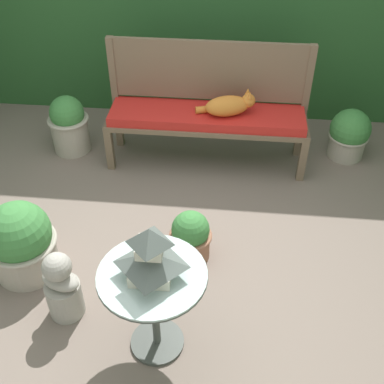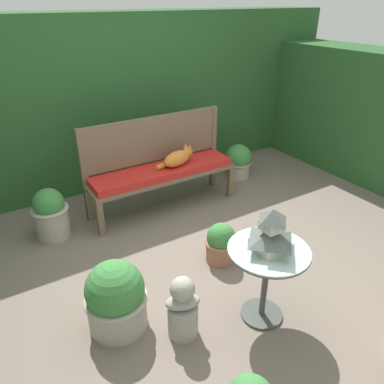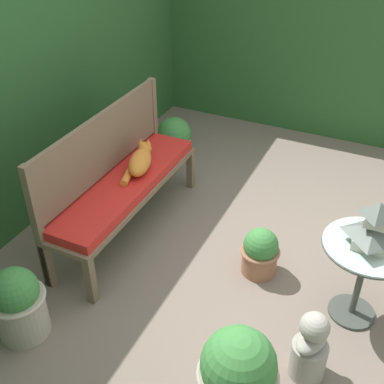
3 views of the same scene
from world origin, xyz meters
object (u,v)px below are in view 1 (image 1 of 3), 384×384
Objects in this scene: garden_bust at (62,287)px; potted_plant_bench_right at (69,124)px; potted_plant_table_far at (21,242)px; patio_table at (154,291)px; potted_plant_bench_left at (191,237)px; pagoda_birdhouse at (151,256)px; garden_bench at (207,120)px; potted_plant_hedge_corner at (349,134)px; cat at (229,105)px.

potted_plant_bench_right reaches higher than garden_bust.
garden_bust is 0.48m from potted_plant_table_far.
potted_plant_bench_left is (0.12, 0.71, -0.29)m from patio_table.
pagoda_birdhouse is at bearing -60.70° from potted_plant_bench_right.
garden_bench reaches higher than potted_plant_hedge_corner.
patio_table is 1.37× the size of potted_plant_hedge_corner.
potted_plant_table_far reaches higher than potted_plant_bench_right.
pagoda_birdhouse reaches higher than potted_plant_bench_left.
potted_plant_table_far is (-1.10, -1.36, -0.16)m from garden_bench.
cat is 1.27× the size of potted_plant_bench_left.
pagoda_birdhouse is 2.24m from potted_plant_bench_right.
cat reaches higher than potted_plant_hedge_corner.
cat is 1.85m from patio_table.
garden_bust is at bearing 164.01° from pagoda_birdhouse.
cat reaches higher than potted_plant_bench_right.
pagoda_birdhouse is 0.64× the size of garden_bust.
cat is at bearing 80.06° from garden_bust.
potted_plant_hedge_corner is (1.36, 2.05, -0.53)m from pagoda_birdhouse.
potted_plant_bench_right is 1.69m from potted_plant_bench_left.
pagoda_birdhouse is (0.00, -0.00, 0.27)m from patio_table.
patio_table is (-0.32, -1.81, -0.10)m from cat.
pagoda_birdhouse reaches higher than potted_plant_bench_right.
potted_plant_bench_right is 0.95× the size of potted_plant_table_far.
cat reaches higher than patio_table.
patio_table is at bearing -116.08° from cat.
pagoda_birdhouse is at bearing -90.00° from patio_table.
pagoda_birdhouse is at bearing -99.73° from potted_plant_bench_left.
potted_plant_bench_left is at bearing 11.96° from potted_plant_table_far.
garden_bust is at bearing -136.14° from potted_plant_hedge_corner.
garden_bust reaches higher than potted_plant_bench_left.
cat is 1.85m from pagoda_birdhouse.
cat reaches higher than garden_bust.
potted_plant_bench_left is at bearing 80.27° from pagoda_birdhouse.
garden_bust is 1.80m from potted_plant_bench_right.
pagoda_birdhouse reaches higher than garden_bench.
garden_bench is 1.88m from pagoda_birdhouse.
potted_plant_bench_right reaches higher than garden_bench.
garden_bench is 1.16m from potted_plant_bench_left.
pagoda_birdhouse reaches higher than potted_plant_hedge_corner.
garden_bench is 1.85m from patio_table.
patio_table is at bearing 2.97° from garden_bust.
potted_plant_bench_left is at bearing -132.85° from potted_plant_hedge_corner.
cat reaches higher than potted_plant_bench_left.
garden_bust is 0.94× the size of potted_plant_bench_right.
potted_plant_bench_right is (-1.21, 0.06, -0.16)m from garden_bench.
potted_plant_table_far is (-0.95, 0.48, -0.49)m from pagoda_birdhouse.
garden_bench is 1.22m from potted_plant_bench_right.
garden_bust is 0.90× the size of potted_plant_table_far.
pagoda_birdhouse is at bearing -116.08° from cat.
potted_plant_table_far is at bearing -168.04° from potted_plant_bench_left.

